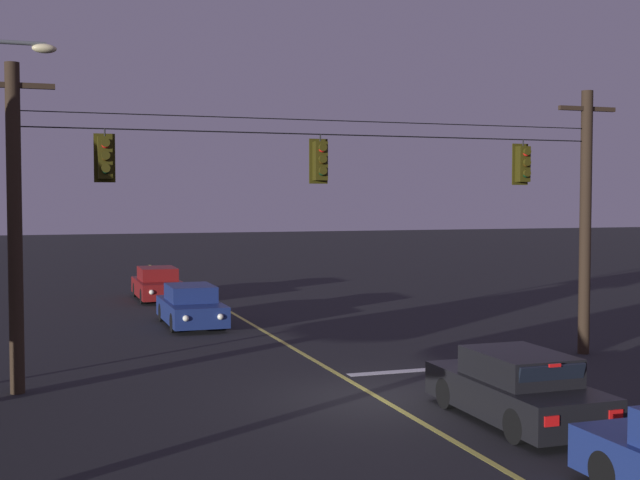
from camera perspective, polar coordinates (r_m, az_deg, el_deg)
ground_plane at (r=18.65m, az=4.06°, el=-10.68°), size 180.00×180.00×0.00m
lane_centre_stripe at (r=27.04m, az=-3.43°, el=-6.44°), size 0.14×60.00×0.01m
stop_bar_paint at (r=21.58m, az=6.23°, el=-8.82°), size 3.40×0.36×0.01m
signal_span_assembly at (r=20.97m, az=0.88°, el=1.37°), size 16.78×0.32×7.35m
traffic_light_leftmost at (r=19.81m, az=-14.41°, el=5.46°), size 0.48×0.41×1.22m
traffic_light_left_inner at (r=20.86m, az=0.03°, el=5.41°), size 0.48×0.41×1.22m
traffic_light_centre at (r=23.38m, az=13.66°, el=5.05°), size 0.48×0.41×1.22m
car_waiting_near_lane at (r=17.01m, az=13.21°, el=-9.82°), size 1.80×4.33×1.39m
car_oncoming_lead at (r=29.19m, az=-8.76°, el=-4.50°), size 1.80×4.42×1.39m
car_oncoming_trailing at (r=36.92m, az=-10.97°, el=-2.99°), size 1.80×4.42×1.39m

